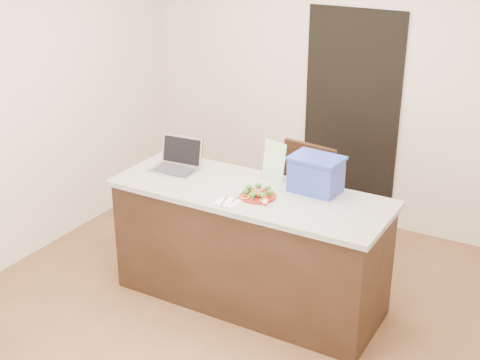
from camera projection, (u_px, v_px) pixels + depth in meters
The scene contains 16 objects.
ground at pixel (233, 315), 4.98m from camera, with size 4.00×4.00×0.00m, color brown.
room_shell at pixel (232, 106), 4.35m from camera, with size 4.00×4.00×4.00m.
doorway at pixel (351, 119), 6.13m from camera, with size 0.90×0.02×2.00m, color black.
island at pixel (250, 246), 5.00m from camera, with size 2.06×0.76×0.92m.
plate at pixel (258, 196), 4.72m from camera, with size 0.26×0.26×0.02m.
meatballs at pixel (257, 193), 4.71m from camera, with size 0.10×0.10×0.04m.
broccoli at pixel (258, 191), 4.70m from camera, with size 0.22×0.21×0.04m.
pepper_rings at pixel (258, 195), 4.71m from camera, with size 0.22×0.22×0.01m.
napkin at pixel (228, 202), 4.64m from camera, with size 0.15×0.15×0.01m, color silver.
fork at pixel (226, 200), 4.65m from camera, with size 0.05×0.17×0.00m.
knife at pixel (230, 203), 4.61m from camera, with size 0.02×0.21×0.01m.
yogurt_bottle at pixel (265, 203), 4.55m from camera, with size 0.04×0.04×0.08m.
laptop at pixel (178, 161), 5.18m from camera, with size 0.37×0.31×0.25m.
leaflet at pixel (274, 160), 4.98m from camera, with size 0.20×0.00×0.29m, color white.
blue_box at pixel (316, 174), 4.77m from camera, with size 0.38×0.29×0.26m.
chair at pixel (302, 201), 5.41m from camera, with size 0.53×0.53×1.06m.
Camera 1 is at (2.13, -3.61, 2.88)m, focal length 50.00 mm.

